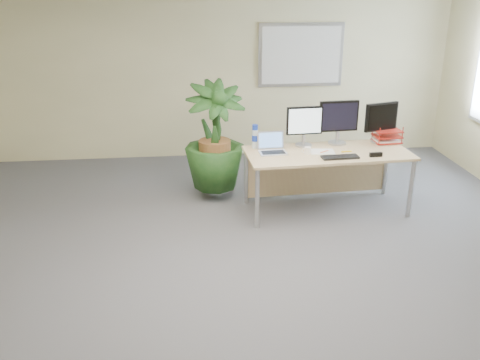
{
  "coord_description": "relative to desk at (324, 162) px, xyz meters",
  "views": [
    {
      "loc": [
        -0.62,
        -4.11,
        2.71
      ],
      "look_at": [
        -0.13,
        0.35,
        0.97
      ],
      "focal_mm": 40.0,
      "sensor_mm": 36.0,
      "label": 1
    }
  ],
  "objects": [
    {
      "name": "desk",
      "position": [
        0.0,
        0.0,
        0.0
      ],
      "size": [
        1.97,
        0.92,
        0.74
      ],
      "color": "tan",
      "rests_on": "floor"
    },
    {
      "name": "whiteboard",
      "position": [
        0.14,
        2.14,
        0.96
      ],
      "size": [
        1.3,
        0.04,
        0.95
      ],
      "color": "#AEAFB3",
      "rests_on": "back_wall"
    },
    {
      "name": "spiral_notebook",
      "position": [
        -0.06,
        -0.11,
        0.16
      ],
      "size": [
        0.3,
        0.24,
        0.01
      ],
      "primitive_type": "cube",
      "rotation": [
        0.0,
        0.0,
        -0.11
      ],
      "color": "white",
      "rests_on": "desk"
    },
    {
      "name": "keyboard",
      "position": [
        0.08,
        -0.34,
        0.17
      ],
      "size": [
        0.43,
        0.16,
        0.02
      ],
      "primitive_type": "cube",
      "rotation": [
        0.0,
        0.0,
        0.05
      ],
      "color": "black",
      "rests_on": "desk"
    },
    {
      "name": "floor",
      "position": [
        -1.06,
        -1.83,
        -0.59
      ],
      "size": [
        8.0,
        8.0,
        0.0
      ],
      "primitive_type": "plane",
      "color": "#4E4E54",
      "rests_on": "ground"
    },
    {
      "name": "stapler",
      "position": [
        0.5,
        -0.34,
        0.18
      ],
      "size": [
        0.15,
        0.05,
        0.05
      ],
      "primitive_type": "cube",
      "rotation": [
        0.0,
        0.0,
        0.05
      ],
      "color": "black",
      "rests_on": "desk"
    },
    {
      "name": "water_bottle",
      "position": [
        -0.83,
        0.14,
        0.29
      ],
      "size": [
        0.07,
        0.07,
        0.29
      ],
      "color": "silver",
      "rests_on": "desk"
    },
    {
      "name": "coffee_mug",
      "position": [
        -0.26,
        -0.15,
        0.2
      ],
      "size": [
        0.11,
        0.07,
        0.08
      ],
      "color": "white",
      "rests_on": "desk"
    },
    {
      "name": "letter_tray",
      "position": [
        0.83,
        0.19,
        0.23
      ],
      "size": [
        0.34,
        0.26,
        0.15
      ],
      "color": "maroon",
      "rests_on": "desk"
    },
    {
      "name": "monitor_left",
      "position": [
        -0.23,
        0.16,
        0.44
      ],
      "size": [
        0.44,
        0.2,
        0.49
      ],
      "color": "#A8A7AC",
      "rests_on": "desk"
    },
    {
      "name": "back_wall",
      "position": [
        -1.06,
        2.17,
        0.76
      ],
      "size": [
        7.0,
        0.04,
        2.7
      ],
      "primitive_type": "cube",
      "color": "#C1B888",
      "rests_on": "floor"
    },
    {
      "name": "orange_pen",
      "position": [
        -0.05,
        -0.14,
        0.17
      ],
      "size": [
        0.12,
        0.09,
        0.01
      ],
      "primitive_type": "cylinder",
      "rotation": [
        0.0,
        1.57,
        0.61
      ],
      "color": "#FB501B",
      "rests_on": "spiral_notebook"
    },
    {
      "name": "monitor_dark",
      "position": [
        0.74,
        0.2,
        0.44
      ],
      "size": [
        0.44,
        0.2,
        0.5
      ],
      "color": "#A8A7AC",
      "rests_on": "desk"
    },
    {
      "name": "monitor_right",
      "position": [
        0.2,
        0.19,
        0.46
      ],
      "size": [
        0.48,
        0.22,
        0.54
      ],
      "color": "#A8A7AC",
      "rests_on": "desk"
    },
    {
      "name": "laptop",
      "position": [
        -0.65,
        -0.03,
        0.21
      ],
      "size": [
        0.33,
        0.3,
        0.23
      ],
      "color": "silver",
      "rests_on": "desk"
    },
    {
      "name": "floor_plant",
      "position": [
        -1.3,
        0.43,
        0.16
      ],
      "size": [
        1.02,
        1.02,
        1.5
      ],
      "primitive_type": "imported",
      "rotation": [
        0.0,
        0.0,
        0.25
      ],
      "color": "#163C15",
      "rests_on": "floor"
    },
    {
      "name": "yellow_highlighter",
      "position": [
        0.22,
        -0.14,
        0.16
      ],
      "size": [
        0.12,
        0.03,
        0.02
      ],
      "primitive_type": "cylinder",
      "rotation": [
        0.0,
        1.57,
        0.07
      ],
      "color": "yellow",
      "rests_on": "desk"
    }
  ]
}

